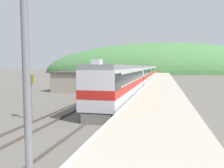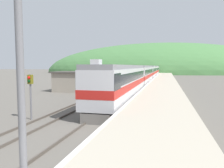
{
  "view_description": "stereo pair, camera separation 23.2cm",
  "coord_description": "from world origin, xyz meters",
  "px_view_note": "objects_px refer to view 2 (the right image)",
  "views": [
    {
      "loc": [
        4.69,
        -3.29,
        4.19
      ],
      "look_at": [
        0.01,
        16.26,
        2.53
      ],
      "focal_mm": 35.0,
      "sensor_mm": 36.0,
      "label": 1
    },
    {
      "loc": [
        4.91,
        -3.23,
        4.19
      ],
      "look_at": [
        0.01,
        16.26,
        2.53
      ],
      "focal_mm": 35.0,
      "sensor_mm": 36.0,
      "label": 2
    }
  ],
  "objects_px": {
    "signal_mast_main": "(18,8)",
    "signal_post_siding": "(30,87)",
    "carriage_fourth": "(154,71)",
    "siding_train": "(127,76)",
    "carriage_third": "(150,72)",
    "carriage_second": "(143,75)",
    "express_train_lead_car": "(122,82)"
  },
  "relations": [
    {
      "from": "express_train_lead_car",
      "to": "carriage_second",
      "type": "height_order",
      "value": "express_train_lead_car"
    },
    {
      "from": "carriage_third",
      "to": "carriage_fourth",
      "type": "bearing_deg",
      "value": 90.0
    },
    {
      "from": "siding_train",
      "to": "signal_mast_main",
      "type": "bearing_deg",
      "value": -83.5
    },
    {
      "from": "signal_mast_main",
      "to": "carriage_fourth",
      "type": "bearing_deg",
      "value": 90.79
    },
    {
      "from": "signal_mast_main",
      "to": "siding_train",
      "type": "bearing_deg",
      "value": 96.5
    },
    {
      "from": "carriage_second",
      "to": "carriage_third",
      "type": "xyz_separation_m",
      "value": [
        0.0,
        21.88,
        0.0
      ]
    },
    {
      "from": "express_train_lead_car",
      "to": "carriage_third",
      "type": "bearing_deg",
      "value": 90.0
    },
    {
      "from": "express_train_lead_car",
      "to": "signal_mast_main",
      "type": "relative_size",
      "value": 2.46
    },
    {
      "from": "carriage_second",
      "to": "signal_post_siding",
      "type": "bearing_deg",
      "value": -99.68
    },
    {
      "from": "carriage_second",
      "to": "signal_post_siding",
      "type": "xyz_separation_m",
      "value": [
        -5.33,
        -31.27,
        0.23
      ]
    },
    {
      "from": "signal_post_siding",
      "to": "signal_mast_main",
      "type": "bearing_deg",
      "value": -56.44
    },
    {
      "from": "carriage_second",
      "to": "carriage_third",
      "type": "bearing_deg",
      "value": 90.0
    },
    {
      "from": "carriage_third",
      "to": "signal_post_siding",
      "type": "bearing_deg",
      "value": -95.73
    },
    {
      "from": "carriage_second",
      "to": "signal_post_siding",
      "type": "distance_m",
      "value": 31.72
    },
    {
      "from": "signal_post_siding",
      "to": "express_train_lead_car",
      "type": "bearing_deg",
      "value": 60.81
    },
    {
      "from": "carriage_third",
      "to": "signal_post_siding",
      "type": "xyz_separation_m",
      "value": [
        -5.33,
        -53.15,
        0.23
      ]
    },
    {
      "from": "siding_train",
      "to": "carriage_third",
      "type": "bearing_deg",
      "value": 77.75
    },
    {
      "from": "express_train_lead_car",
      "to": "siding_train",
      "type": "relative_size",
      "value": 0.59
    },
    {
      "from": "signal_mast_main",
      "to": "signal_post_siding",
      "type": "relative_size",
      "value": 2.31
    },
    {
      "from": "express_train_lead_car",
      "to": "carriage_fourth",
      "type": "distance_m",
      "value": 65.48
    },
    {
      "from": "carriage_second",
      "to": "siding_train",
      "type": "distance_m",
      "value": 5.46
    },
    {
      "from": "express_train_lead_car",
      "to": "siding_train",
      "type": "bearing_deg",
      "value": 98.78
    },
    {
      "from": "siding_train",
      "to": "signal_post_siding",
      "type": "xyz_separation_m",
      "value": [
        -1.4,
        -35.02,
        0.77
      ]
    },
    {
      "from": "carriage_third",
      "to": "carriage_fourth",
      "type": "xyz_separation_m",
      "value": [
        0.0,
        21.88,
        0.0
      ]
    },
    {
      "from": "carriage_third",
      "to": "express_train_lead_car",
      "type": "bearing_deg",
      "value": -90.0
    },
    {
      "from": "carriage_third",
      "to": "signal_mast_main",
      "type": "bearing_deg",
      "value": -88.93
    },
    {
      "from": "carriage_third",
      "to": "signal_mast_main",
      "type": "relative_size",
      "value": 2.55
    },
    {
      "from": "express_train_lead_car",
      "to": "carriage_second",
      "type": "xyz_separation_m",
      "value": [
        0.0,
        21.72,
        -0.01
      ]
    },
    {
      "from": "carriage_fourth",
      "to": "siding_train",
      "type": "height_order",
      "value": "carriage_fourth"
    },
    {
      "from": "express_train_lead_car",
      "to": "carriage_third",
      "type": "height_order",
      "value": "express_train_lead_car"
    },
    {
      "from": "carriage_fourth",
      "to": "carriage_third",
      "type": "bearing_deg",
      "value": -90.0
    },
    {
      "from": "siding_train",
      "to": "signal_post_siding",
      "type": "bearing_deg",
      "value": -92.29
    }
  ]
}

